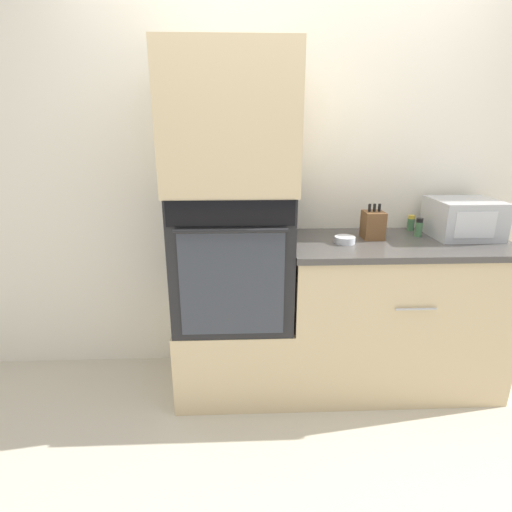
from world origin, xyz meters
TOP-DOWN VIEW (x-y plane):
  - ground_plane at (0.00, 0.00)m, footprint 12.00×12.00m
  - wall_back at (0.00, 0.63)m, footprint 8.00×0.05m
  - oven_cabinet_base at (-0.34, 0.30)m, footprint 0.68×0.60m
  - wall_oven at (-0.34, 0.30)m, footprint 0.65×0.64m
  - oven_cabinet_upper at (-0.34, 0.30)m, footprint 0.68×0.60m
  - counter_unit at (0.63, 0.30)m, footprint 1.28×0.63m
  - microwave at (1.03, 0.38)m, footprint 0.37×0.34m
  - knife_block at (0.49, 0.36)m, footprint 0.12×0.13m
  - bowl at (0.30, 0.26)m, footprint 0.12×0.12m
  - condiment_jar_near at (0.79, 0.53)m, footprint 0.04×0.04m
  - condiment_jar_mid at (0.78, 0.39)m, footprint 0.04×0.04m

SIDE VIEW (x-z plane):
  - ground_plane at x=0.00m, z-range 0.00..0.00m
  - oven_cabinet_base at x=-0.34m, z-range 0.00..0.48m
  - counter_unit at x=0.63m, z-range 0.00..0.94m
  - wall_oven at x=-0.34m, z-range 0.48..1.23m
  - bowl at x=0.30m, z-range 0.94..0.97m
  - condiment_jar_near at x=0.79m, z-range 0.93..1.03m
  - condiment_jar_mid at x=0.78m, z-range 0.93..1.05m
  - knife_block at x=0.49m, z-range 0.91..1.12m
  - microwave at x=1.03m, z-range 0.94..1.16m
  - wall_back at x=0.00m, z-range 0.00..2.50m
  - oven_cabinet_upper at x=-0.34m, z-range 1.23..1.94m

